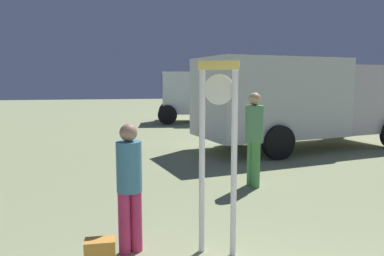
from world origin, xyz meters
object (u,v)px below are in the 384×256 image
at_px(box_truck_near, 294,98).
at_px(person_near_clock, 129,182).
at_px(standing_clock, 218,140).
at_px(person_distant, 254,135).
at_px(box_truck_far, 233,89).

bearing_deg(box_truck_near, person_near_clock, -129.01).
relative_size(standing_clock, person_near_clock, 1.46).
distance_m(person_distant, box_truck_near, 4.61).
bearing_deg(box_truck_near, standing_clock, -122.00).
relative_size(standing_clock, person_distant, 1.25).
bearing_deg(standing_clock, person_near_clock, 168.44).
relative_size(person_near_clock, box_truck_far, 0.22).
relative_size(box_truck_near, box_truck_far, 0.92).
relative_size(person_near_clock, person_distant, 0.85).
xyz_separation_m(box_truck_near, box_truck_far, (0.34, 7.54, 0.10)).
bearing_deg(person_near_clock, box_truck_near, 50.99).
distance_m(person_near_clock, box_truck_far, 14.79).
relative_size(person_distant, box_truck_near, 0.28).
distance_m(standing_clock, person_near_clock, 1.16).
bearing_deg(person_distant, box_truck_far, 75.36).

